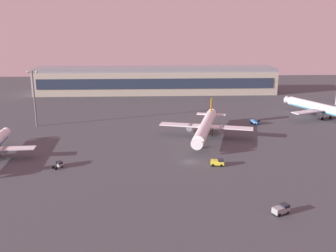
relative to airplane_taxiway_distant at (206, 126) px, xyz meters
name	(u,v)px	position (x,y,z in m)	size (l,w,h in m)	color
ground_plane	(189,162)	(-8.84, -26.87, -4.53)	(416.00, 416.00, 0.00)	#424449
terminal_building	(156,80)	(-18.13, 99.11, 3.56)	(150.11, 22.40, 16.40)	#B2AD99
airplane_taxiway_distant	(206,126)	(0.00, 0.00, 0.00)	(36.12, 46.03, 11.99)	white
airplane_terminal_side	(324,109)	(59.22, 28.36, 0.07)	(35.45, 44.88, 12.18)	silver
cargo_loader	(218,162)	(-0.38, -30.61, -3.35)	(4.36, 2.49, 2.25)	yellow
pushback_tug	(59,165)	(-49.56, -30.27, -3.46)	(3.40, 3.48, 2.05)	gray
maintenance_van	(281,209)	(9.28, -62.21, -3.35)	(4.58, 3.63, 2.25)	gray
baggage_tractor	(255,122)	(24.87, 19.32, -3.35)	(3.79, 4.56, 2.25)	#3372BF
apron_light_east	(34,95)	(-70.80, 19.89, 9.31)	(4.80, 0.90, 24.06)	slate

